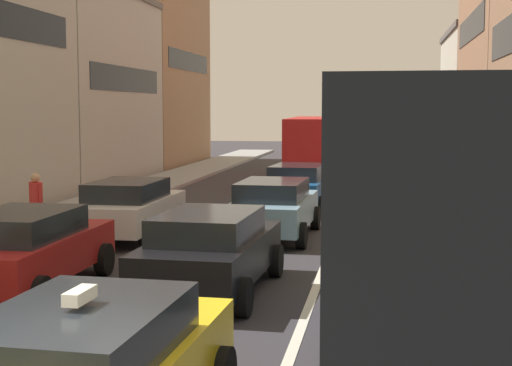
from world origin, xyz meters
name	(u,v)px	position (x,y,z in m)	size (l,w,h in m)	color
sidewalk_left	(107,201)	(-6.70, 20.00, 0.07)	(2.60, 64.00, 0.14)	#959595
lane_stripe_left	(246,206)	(-1.70, 20.00, 0.01)	(0.16, 60.00, 0.01)	silver
lane_stripe_right	(346,208)	(1.70, 20.00, 0.01)	(0.16, 60.00, 0.01)	silver
removalist_box_truck	(453,224)	(3.70, 3.92, 1.97)	(2.79, 7.74, 3.58)	navy
sedan_centre_lane_second	(210,249)	(-0.15, 7.95, 0.80)	(2.19, 4.36, 1.49)	black
wagon_left_lane_second	(25,248)	(-3.48, 7.50, 0.80)	(2.09, 4.32, 1.49)	#A51E1E
hatchback_centre_lane_third	(273,207)	(0.13, 13.89, 0.80)	(2.15, 4.34, 1.49)	#759EB7
sedan_left_lane_third	(129,207)	(-3.51, 13.23, 0.80)	(2.06, 4.30, 1.49)	silver
coupe_centre_lane_fourth	(299,186)	(0.19, 19.33, 0.80)	(2.29, 4.41, 1.49)	#194C8C
sedan_right_lane_behind_truck	(408,228)	(3.44, 11.06, 0.80)	(2.28, 4.40, 1.49)	#19592D
bus_mid_queue_primary	(319,143)	(0.00, 29.14, 1.76)	(3.20, 10.61, 2.90)	#B21919
pedestrian_far_sidewalk	(36,201)	(-5.91, 12.94, 0.95)	(0.47, 0.34, 1.66)	#262D47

